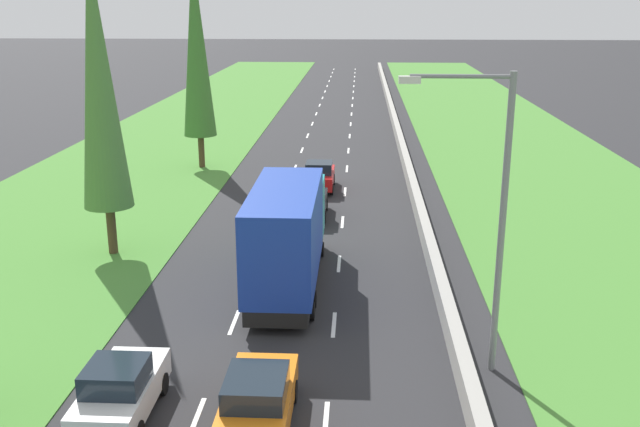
# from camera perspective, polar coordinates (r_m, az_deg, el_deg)

# --- Properties ---
(ground_plane) EXTENTS (300.00, 300.00, 0.00)m
(ground_plane) POSITION_cam_1_polar(r_m,az_deg,el_deg) (62.69, 0.81, 6.70)
(ground_plane) COLOR #28282B
(ground_plane) RESTS_ON ground
(grass_verge_left) EXTENTS (14.00, 140.00, 0.04)m
(grass_verge_left) POSITION_cam_1_polar(r_m,az_deg,el_deg) (64.45, -10.58, 6.71)
(grass_verge_left) COLOR #478433
(grass_verge_left) RESTS_ON ground
(grass_verge_right) EXTENTS (14.00, 140.00, 0.04)m
(grass_verge_right) POSITION_cam_1_polar(r_m,az_deg,el_deg) (63.74, 13.89, 6.40)
(grass_verge_right) COLOR #478433
(grass_verge_right) RESTS_ON ground
(median_barrier) EXTENTS (0.44, 120.00, 0.85)m
(median_barrier) POSITION_cam_1_polar(r_m,az_deg,el_deg) (62.65, 6.07, 7.00)
(median_barrier) COLOR #9E9B93
(median_barrier) RESTS_ON ground
(lane_markings) EXTENTS (3.64, 116.00, 0.01)m
(lane_markings) POSITION_cam_1_polar(r_m,az_deg,el_deg) (62.69, 0.81, 6.70)
(lane_markings) COLOR white
(lane_markings) RESTS_ON ground
(orange_sedan_centre_lane) EXTENTS (1.82, 4.50, 1.64)m
(orange_sedan_centre_lane) POSITION_cam_1_polar(r_m,az_deg,el_deg) (19.26, -5.03, -14.78)
(orange_sedan_centre_lane) COLOR orange
(orange_sedan_centre_lane) RESTS_ON ground
(blue_box_truck_centre_lane) EXTENTS (2.46, 9.40, 4.18)m
(blue_box_truck_centre_lane) POSITION_cam_1_polar(r_m,az_deg,el_deg) (27.66, -2.60, -1.59)
(blue_box_truck_centre_lane) COLOR black
(blue_box_truck_centre_lane) RESTS_ON ground
(black_hatchback_centre_lane) EXTENTS (1.74, 3.90, 1.72)m
(black_hatchback_centre_lane) POSITION_cam_1_polar(r_m,az_deg,el_deg) (36.96, -0.82, 0.96)
(black_hatchback_centre_lane) COLOR black
(black_hatchback_centre_lane) RESTS_ON ground
(red_hatchback_centre_lane) EXTENTS (1.74, 3.90, 1.72)m
(red_hatchback_centre_lane) POSITION_cam_1_polar(r_m,az_deg,el_deg) (42.42, -0.05, 3.02)
(red_hatchback_centre_lane) COLOR red
(red_hatchback_centre_lane) RESTS_ON ground
(white_hatchback_left_lane) EXTENTS (1.74, 3.90, 1.72)m
(white_hatchback_left_lane) POSITION_cam_1_polar(r_m,az_deg,el_deg) (20.37, -15.64, -13.42)
(white_hatchback_left_lane) COLOR white
(white_hatchback_left_lane) RESTS_ON ground
(poplar_tree_second) EXTENTS (2.13, 2.13, 13.23)m
(poplar_tree_second) POSITION_cam_1_polar(r_m,az_deg,el_deg) (31.56, -17.25, 10.16)
(poplar_tree_second) COLOR #4C3823
(poplar_tree_second) RESTS_ON ground
(poplar_tree_third) EXTENTS (2.15, 2.15, 14.00)m
(poplar_tree_third) POSITION_cam_1_polar(r_m,az_deg,el_deg) (47.85, -9.83, 13.08)
(poplar_tree_third) COLOR #4C3823
(poplar_tree_third) RESTS_ON ground
(street_light_mast) EXTENTS (3.20, 0.28, 9.00)m
(street_light_mast) POSITION_cam_1_polar(r_m,az_deg,el_deg) (20.98, 13.51, 0.69)
(street_light_mast) COLOR gray
(street_light_mast) RESTS_ON ground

